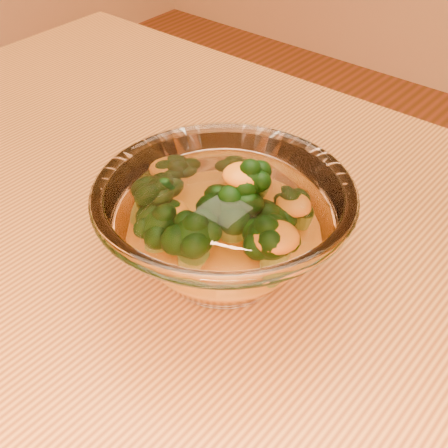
# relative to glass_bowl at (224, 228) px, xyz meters

# --- Properties ---
(glass_bowl) EXTENTS (0.19, 0.19, 0.08)m
(glass_bowl) POSITION_rel_glass_bowl_xyz_m (0.00, 0.00, 0.00)
(glass_bowl) COLOR white
(glass_bowl) RESTS_ON table
(cheese_sauce) EXTENTS (0.10, 0.10, 0.03)m
(cheese_sauce) POSITION_rel_glass_bowl_xyz_m (0.00, 0.00, -0.02)
(cheese_sauce) COLOR orange
(cheese_sauce) RESTS_ON glass_bowl
(broccoli_heap) EXTENTS (0.13, 0.11, 0.07)m
(broccoli_heap) POSITION_rel_glass_bowl_xyz_m (-0.00, 0.00, 0.01)
(broccoli_heap) COLOR black
(broccoli_heap) RESTS_ON cheese_sauce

